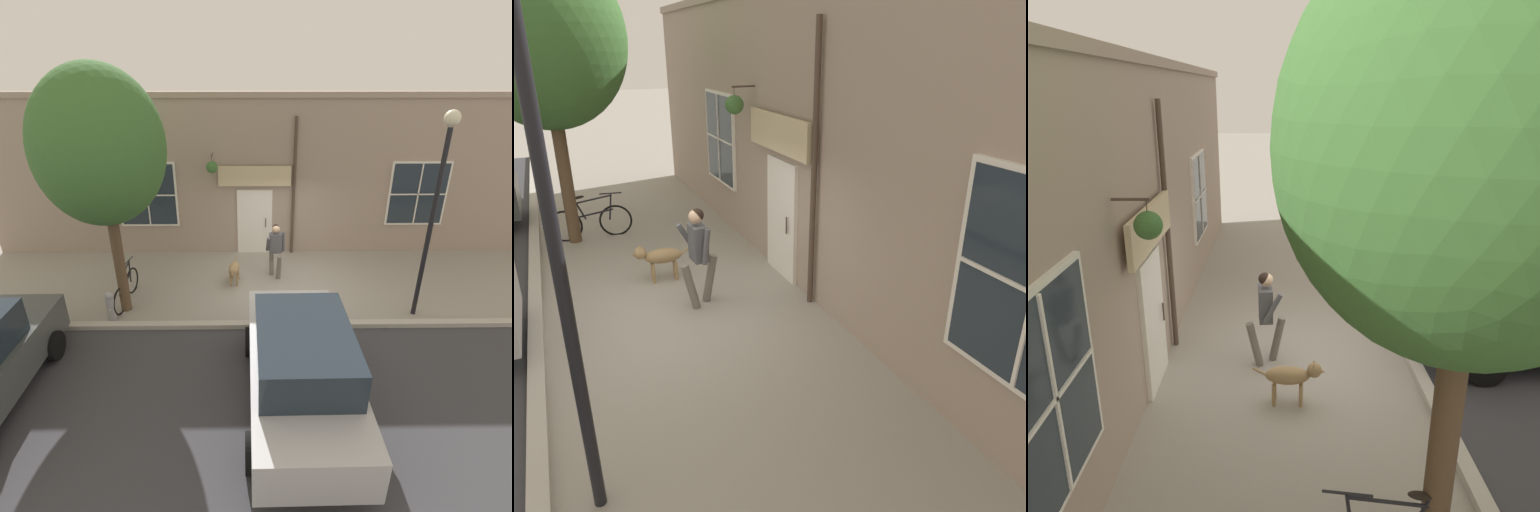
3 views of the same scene
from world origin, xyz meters
TOP-DOWN VIEW (x-y plane):
  - ground_plane at (0.00, 0.00)m, footprint 90.00×90.00m
  - curb_and_road at (5.85, 0.00)m, footprint 10.10×28.00m
  - storefront_facade at (-2.34, -0.01)m, footprint 0.95×18.00m
  - pedestrian_walking at (-0.47, -0.15)m, footprint 0.67×0.55m
  - dog_on_leash at (-0.07, -1.31)m, footprint 1.06×0.34m
  - street_tree_by_curb at (1.24, -4.00)m, footprint 3.02×2.72m
  - leaning_bicycle at (0.83, -4.05)m, footprint 1.74×0.17m
  - parked_car_mid_block at (4.35, 0.02)m, footprint 4.32×1.97m
  - street_lamp at (1.49, 3.18)m, footprint 0.32×0.32m
  - fire_hydrant at (1.65, -4.20)m, footprint 0.34×0.20m

SIDE VIEW (x-z plane):
  - ground_plane at x=0.00m, z-range 0.00..0.00m
  - curb_and_road at x=5.85m, z-range -0.04..0.08m
  - leaning_bicycle at x=0.83m, z-range -0.12..0.88m
  - fire_hydrant at x=1.65m, z-range 0.01..0.78m
  - dog_on_leash at x=-0.07m, z-range 0.11..0.81m
  - parked_car_mid_block at x=4.35m, z-range 0.00..1.75m
  - pedestrian_walking at x=-0.47m, z-range 0.15..1.78m
  - storefront_facade at x=-2.34m, z-range 0.00..4.90m
  - street_lamp at x=1.49m, z-range 0.74..5.52m
  - street_tree_by_curb at x=1.24m, z-range 1.06..6.73m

